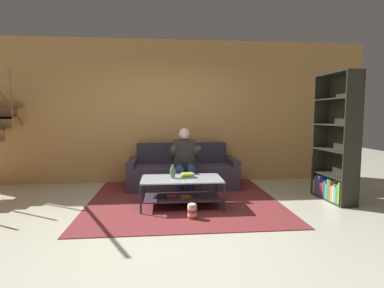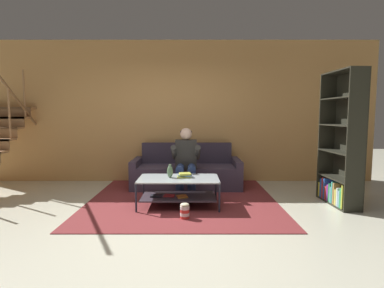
{
  "view_description": "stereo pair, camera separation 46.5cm",
  "coord_description": "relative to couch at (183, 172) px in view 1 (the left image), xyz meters",
  "views": [
    {
      "loc": [
        -0.05,
        -3.79,
        1.38
      ],
      "look_at": [
        0.4,
        0.97,
        0.92
      ],
      "focal_mm": 28.0,
      "sensor_mm": 36.0,
      "label": 1
    },
    {
      "loc": [
        0.41,
        -3.81,
        1.38
      ],
      "look_at": [
        0.4,
        0.97,
        0.92
      ],
      "focal_mm": 28.0,
      "sensor_mm": 36.0,
      "label": 2
    }
  ],
  "objects": [
    {
      "name": "book_stack",
      "position": [
        -0.0,
        -1.2,
        0.19
      ],
      "size": [
        0.23,
        0.18,
        0.07
      ],
      "color": "#A9B342",
      "rests_on": "coffee_table"
    },
    {
      "name": "bookshelf",
      "position": [
        2.42,
        -1.13,
        0.48
      ],
      "size": [
        0.33,
        0.87,
        2.05
      ],
      "color": "#28271E",
      "rests_on": "ground"
    },
    {
      "name": "vase",
      "position": [
        -0.23,
        -1.22,
        0.25
      ],
      "size": [
        0.09,
        0.09,
        0.2
      ],
      "color": "#54724F",
      "rests_on": "coffee_table"
    },
    {
      "name": "ground",
      "position": [
        -0.31,
        -1.89,
        -0.28
      ],
      "size": [
        16.8,
        16.8,
        0.0
      ],
      "primitive_type": "plane",
      "color": "beige"
    },
    {
      "name": "couch",
      "position": [
        0.0,
        0.0,
        0.0
      ],
      "size": [
        2.04,
        0.85,
        0.83
      ],
      "color": "#3F3446",
      "rests_on": "ground"
    },
    {
      "name": "coffee_table",
      "position": [
        -0.1,
        -1.25,
        0.01
      ],
      "size": [
        1.21,
        0.68,
        0.43
      ],
      "color": "silver",
      "rests_on": "ground"
    },
    {
      "name": "back_partition",
      "position": [
        -0.31,
        0.57,
        1.17
      ],
      "size": [
        8.4,
        0.12,
        2.9
      ],
      "primitive_type": "cube",
      "color": "tan",
      "rests_on": "ground"
    },
    {
      "name": "area_rug",
      "position": [
        -0.05,
        -0.75,
        -0.28
      ],
      "size": [
        3.0,
        3.2,
        0.01
      ],
      "color": "maroon",
      "rests_on": "ground"
    },
    {
      "name": "popcorn_tub",
      "position": [
        0.01,
        -1.82,
        -0.17
      ],
      "size": [
        0.12,
        0.12,
        0.22
      ],
      "color": "red",
      "rests_on": "ground"
    },
    {
      "name": "person_seated_center",
      "position": [
        0.0,
        -0.51,
        0.35
      ],
      "size": [
        0.5,
        0.58,
        1.15
      ],
      "color": "navy",
      "rests_on": "ground"
    }
  ]
}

